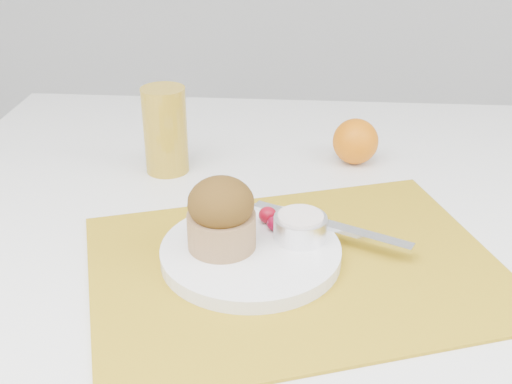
# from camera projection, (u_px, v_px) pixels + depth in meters

# --- Properties ---
(placemat) EXTENTS (0.55, 0.47, 0.00)m
(placemat) POSITION_uv_depth(u_px,v_px,m) (296.00, 267.00, 0.73)
(placemat) COLOR #B58E19
(placemat) RESTS_ON table
(plate) EXTENTS (0.24, 0.24, 0.02)m
(plate) POSITION_uv_depth(u_px,v_px,m) (251.00, 253.00, 0.74)
(plate) COLOR white
(plate) RESTS_ON placemat
(ramekin) EXTENTS (0.08, 0.08, 0.03)m
(ramekin) POSITION_uv_depth(u_px,v_px,m) (300.00, 227.00, 0.75)
(ramekin) COLOR white
(ramekin) RESTS_ON plate
(cream) EXTENTS (0.06, 0.06, 0.01)m
(cream) POSITION_uv_depth(u_px,v_px,m) (301.00, 217.00, 0.74)
(cream) COLOR silver
(cream) RESTS_ON ramekin
(raspberry_near) EXTENTS (0.02, 0.02, 0.02)m
(raspberry_near) POSITION_uv_depth(u_px,v_px,m) (268.00, 215.00, 0.78)
(raspberry_near) COLOR #630210
(raspberry_near) RESTS_ON plate
(raspberry_far) EXTENTS (0.02, 0.02, 0.02)m
(raspberry_far) POSITION_uv_depth(u_px,v_px,m) (275.00, 223.00, 0.77)
(raspberry_far) COLOR #610219
(raspberry_far) RESTS_ON plate
(butter_knife) EXTENTS (0.19, 0.10, 0.01)m
(butter_knife) POSITION_uv_depth(u_px,v_px,m) (330.00, 225.00, 0.77)
(butter_knife) COLOR silver
(butter_knife) RESTS_ON plate
(orange) EXTENTS (0.07, 0.07, 0.07)m
(orange) POSITION_uv_depth(u_px,v_px,m) (355.00, 141.00, 0.98)
(orange) COLOR orange
(orange) RESTS_ON table
(juice_glass) EXTENTS (0.08, 0.08, 0.13)m
(juice_glass) POSITION_uv_depth(u_px,v_px,m) (165.00, 130.00, 0.94)
(juice_glass) COLOR gold
(juice_glass) RESTS_ON table
(muffin) EXTENTS (0.10, 0.10, 0.09)m
(muffin) POSITION_uv_depth(u_px,v_px,m) (221.00, 215.00, 0.72)
(muffin) COLOR tan
(muffin) RESTS_ON plate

